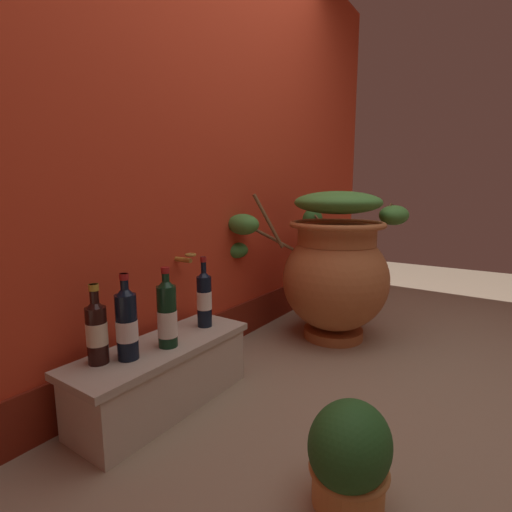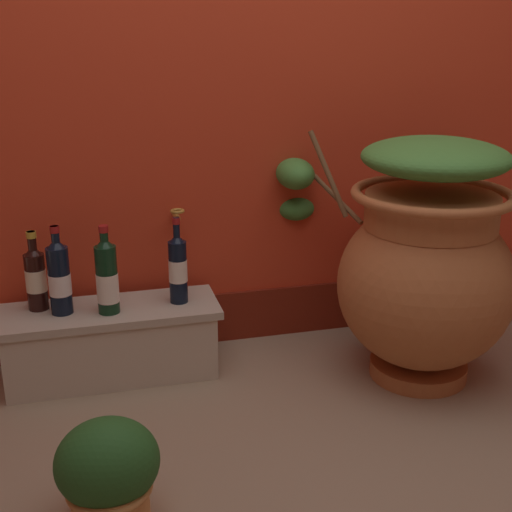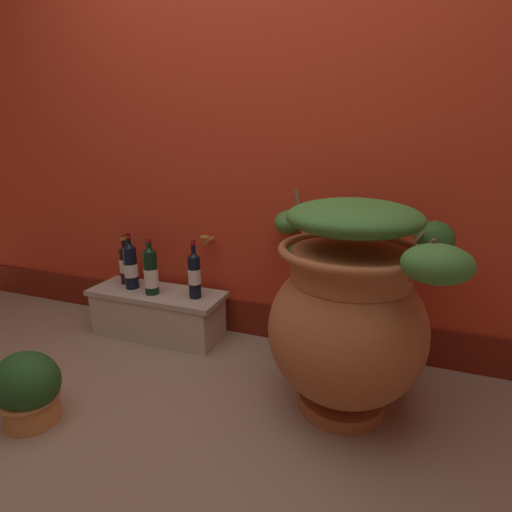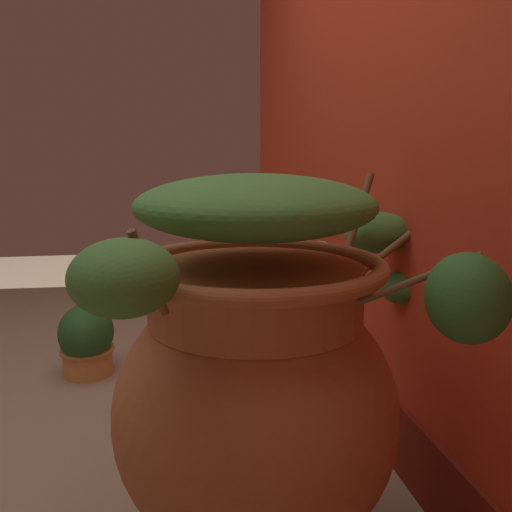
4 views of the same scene
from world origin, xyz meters
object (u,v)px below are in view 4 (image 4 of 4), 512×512
wine_bottle_right (293,291)px  wine_bottle_back (281,266)px  terracotta_urn (259,376)px  potted_shrub (87,340)px  wine_bottle_middle (272,267)px  wine_bottle_left (271,276)px

wine_bottle_right → wine_bottle_back: bearing=172.9°
terracotta_urn → potted_shrub: terracotta_urn is taller
wine_bottle_middle → wine_bottle_back: 0.11m
wine_bottle_right → potted_shrub: 0.94m
terracotta_urn → wine_bottle_back: size_ratio=3.08×
wine_bottle_right → wine_bottle_back: wine_bottle_right is taller
wine_bottle_middle → wine_bottle_back: size_ratio=1.10×
wine_bottle_middle → potted_shrub: wine_bottle_middle is taller
terracotta_urn → wine_bottle_middle: size_ratio=2.79×
terracotta_urn → potted_shrub: (-1.20, -0.55, -0.31)m
wine_bottle_middle → potted_shrub: size_ratio=1.06×
terracotta_urn → wine_bottle_right: 0.93m
terracotta_urn → wine_bottle_left: bearing=167.5°
wine_bottle_middle → wine_bottle_right: (0.44, -0.00, -0.00)m
wine_bottle_left → wine_bottle_right: wine_bottle_right is taller
terracotta_urn → wine_bottle_back: terracotta_urn is taller
wine_bottle_left → wine_bottle_back: 0.27m
wine_bottle_right → potted_shrub: bearing=-110.9°
wine_bottle_back → potted_shrub: wine_bottle_back is taller
terracotta_urn → potted_shrub: bearing=-155.3°
wine_bottle_left → potted_shrub: size_ratio=1.06×
wine_bottle_back → wine_bottle_right: bearing=-7.1°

